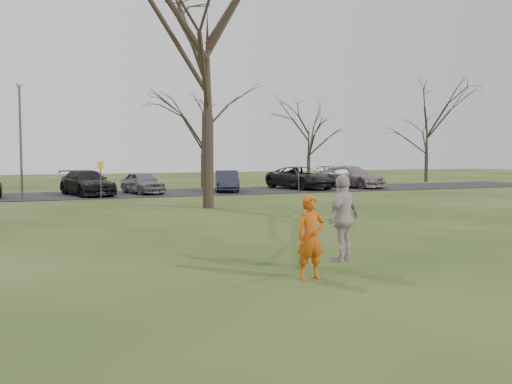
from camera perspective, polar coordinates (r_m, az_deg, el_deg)
ground at (r=11.86m, az=7.22°, el=-8.52°), size 120.00×120.00×0.00m
parking_strip at (r=35.66m, az=-12.53°, el=-0.18°), size 62.00×6.50×0.04m
player_defender at (r=11.59m, az=5.47°, el=-4.51°), size 0.63×0.42×1.70m
car_3 at (r=34.91m, az=-16.48°, el=0.89°), size 3.27×5.38×1.46m
car_4 at (r=35.51m, az=-11.25°, el=0.93°), size 2.46×4.19×1.34m
car_5 at (r=36.79m, az=-2.94°, el=1.11°), size 2.48×4.30×1.34m
car_6 at (r=39.47m, az=4.49°, el=1.43°), size 3.70×5.91×1.52m
car_7 at (r=41.36m, az=9.50°, el=1.52°), size 3.78×5.72×1.54m
catching_play at (r=12.44m, az=8.69°, el=-2.58°), size 1.18×0.94×1.98m
lamp_post at (r=32.66m, az=-22.44°, el=6.17°), size 0.34×0.34×6.27m
sign_yellow at (r=32.35m, az=-15.23°, el=1.89°), size 0.35×0.35×2.08m
sign_white at (r=35.74m, az=4.28°, el=2.20°), size 0.35×0.35×2.08m
big_tree at (r=26.63m, az=-4.86°, el=13.58°), size 9.00×9.00×14.00m
small_tree_row at (r=41.43m, az=-7.71°, el=5.80°), size 55.00×5.90×8.50m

